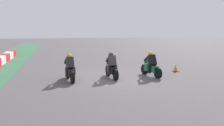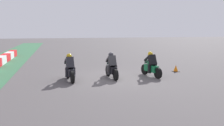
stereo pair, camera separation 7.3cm
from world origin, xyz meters
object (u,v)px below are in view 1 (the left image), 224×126
at_px(rider_lane_a, 151,66).
at_px(traffic_cone, 176,69).
at_px(rider_lane_b, 112,67).
at_px(rider_lane_c, 70,70).

height_order(rider_lane_a, traffic_cone, rider_lane_a).
xyz_separation_m(rider_lane_a, traffic_cone, (1.10, -2.25, -0.42)).
bearing_deg(traffic_cone, rider_lane_b, 101.78).
height_order(rider_lane_b, traffic_cone, rider_lane_b).
relative_size(rider_lane_b, rider_lane_c, 1.00).
bearing_deg(rider_lane_c, rider_lane_b, -94.21).
bearing_deg(traffic_cone, rider_lane_c, 98.86).
height_order(rider_lane_c, traffic_cone, rider_lane_c).
bearing_deg(rider_lane_c, rider_lane_a, -97.23).
relative_size(rider_lane_a, rider_lane_b, 0.99).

